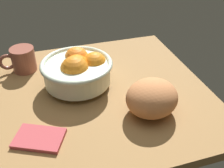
{
  "coord_description": "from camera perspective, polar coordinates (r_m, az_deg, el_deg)",
  "views": [
    {
      "loc": [
        -17.28,
        -64.38,
        49.63
      ],
      "look_at": [
        1.22,
        -4.22,
        5.0
      ],
      "focal_mm": 42.32,
      "sensor_mm": 36.0,
      "label": 1
    }
  ],
  "objects": [
    {
      "name": "ground_plane",
      "position": [
        0.84,
        -1.64,
        -2.17
      ],
      "size": [
        64.03,
        64.97,
        3.0
      ],
      "primitive_type": "cube",
      "color": "olive"
    },
    {
      "name": "fruit_bowl",
      "position": [
        0.83,
        -7.33,
        3.21
      ],
      "size": [
        22.32,
        22.32,
        11.13
      ],
      "color": "silver",
      "rests_on": "ground"
    },
    {
      "name": "bread_loaf",
      "position": [
        0.73,
        8.61,
        -2.98
      ],
      "size": [
        18.27,
        17.44,
        9.87
      ],
      "primitive_type": "ellipsoid",
      "rotation": [
        0.0,
        0.0,
        0.31
      ],
      "color": "#CB7D4A",
      "rests_on": "ground"
    },
    {
      "name": "napkin_folded",
      "position": [
        0.7,
        -15.46,
        -11.21
      ],
      "size": [
        14.27,
        12.37,
        1.06
      ],
      "primitive_type": "cube",
      "rotation": [
        0.0,
        0.0,
        -0.45
      ],
      "color": "#B7464B",
      "rests_on": "ground"
    },
    {
      "name": "mug",
      "position": [
        0.96,
        -18.79,
        5.03
      ],
      "size": [
        12.21,
        8.06,
        8.32
      ],
      "color": "#965242",
      "rests_on": "ground"
    }
  ]
}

